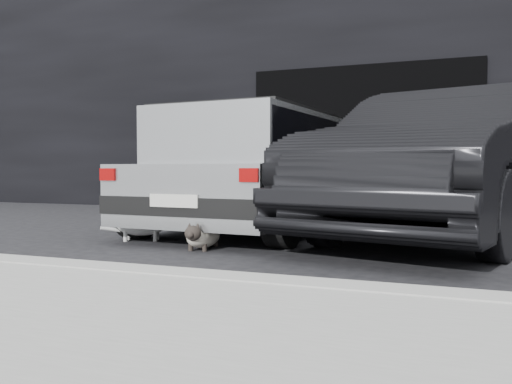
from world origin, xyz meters
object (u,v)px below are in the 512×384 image
(second_car, at_px, (451,162))
(cat_siamese, at_px, (202,236))
(cat_white, at_px, (145,224))
(silver_hatchback, at_px, (259,166))

(second_car, bearing_deg, cat_siamese, -125.87)
(cat_siamese, bearing_deg, cat_white, -29.27)
(cat_siamese, bearing_deg, second_car, -146.73)
(silver_hatchback, relative_size, second_car, 0.80)
(silver_hatchback, xyz_separation_m, second_car, (2.27, 0.11, 0.04))
(cat_siamese, distance_m, cat_white, 0.93)
(silver_hatchback, bearing_deg, cat_siamese, -83.33)
(silver_hatchback, relative_size, cat_siamese, 5.05)
(silver_hatchback, distance_m, second_car, 2.27)
(silver_hatchback, bearing_deg, cat_white, -115.32)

